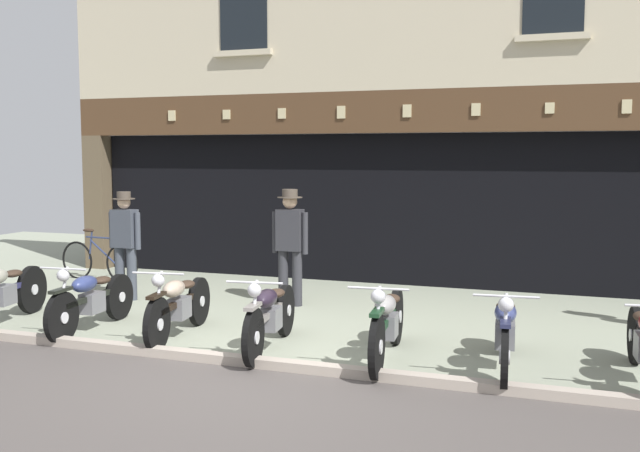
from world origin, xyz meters
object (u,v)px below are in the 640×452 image
object	(u,v)px
motorcycle_center_left	(179,304)
advert_board_near	(278,175)
advert_board_far	(226,176)
shopkeeper_center	(290,241)
motorcycle_center	(270,314)
motorcycle_far_left	(3,292)
motorcycle_left	(91,299)
motorcycle_center_right	(387,322)
leaning_bicycle	(99,260)
motorcycle_right	(505,330)
salesman_left	(125,240)

from	to	relation	value
motorcycle_center_left	advert_board_near	size ratio (longest dim) A/B	1.78
advert_board_near	advert_board_far	size ratio (longest dim) A/B	1.05
shopkeeper_center	advert_board_far	xyz separation A→B (m)	(-2.22, 2.30, 0.86)
motorcycle_center	advert_board_far	xyz separation A→B (m)	(-2.93, 4.68, 1.42)
motorcycle_far_left	motorcycle_left	size ratio (longest dim) A/B	1.04
motorcycle_center_right	leaning_bicycle	distance (m)	6.88
motorcycle_far_left	motorcycle_center_right	world-z (taller)	same
motorcycle_left	shopkeeper_center	xyz separation A→B (m)	(1.80, 2.30, 0.55)
advert_board_near	motorcycle_center	bearing A→B (deg)	-68.20
advert_board_near	leaning_bicycle	world-z (taller)	advert_board_near
motorcycle_center_right	motorcycle_right	world-z (taller)	motorcycle_center_right
shopkeeper_center	leaning_bicycle	distance (m)	4.15
salesman_left	leaning_bicycle	size ratio (longest dim) A/B	0.98
salesman_left	motorcycle_left	bearing A→B (deg)	113.67
motorcycle_center_left	leaning_bicycle	xyz separation A→B (m)	(-3.44, 3.06, -0.05)
advert_board_near	advert_board_far	distance (m)	1.06
motorcycle_center	motorcycle_center_left	bearing A→B (deg)	-14.71
motorcycle_center	advert_board_near	size ratio (longest dim) A/B	1.81
motorcycle_center_left	motorcycle_center	world-z (taller)	motorcycle_center
leaning_bicycle	advert_board_near	bearing A→B (deg)	122.10
motorcycle_right	shopkeeper_center	bearing A→B (deg)	-39.29
motorcycle_center_left	motorcycle_center	distance (m)	1.30
shopkeeper_center	advert_board_far	size ratio (longest dim) A/B	1.66
motorcycle_center_left	motorcycle_center	bearing A→B (deg)	164.85
salesman_left	leaning_bicycle	distance (m)	2.02
motorcycle_far_left	motorcycle_center	distance (m)	3.85
motorcycle_center_right	shopkeeper_center	distance (m)	3.17
salesman_left	advert_board_near	world-z (taller)	advert_board_near
motorcycle_right	leaning_bicycle	bearing A→B (deg)	-28.00
motorcycle_right	salesman_left	distance (m)	6.18
motorcycle_right	motorcycle_left	bearing A→B (deg)	-4.58
motorcycle_right	motorcycle_center_left	bearing A→B (deg)	-5.59
salesman_left	motorcycle_far_left	bearing A→B (deg)	74.71
shopkeeper_center	motorcycle_center_left	bearing A→B (deg)	74.77
motorcycle_center	advert_board_far	bearing A→B (deg)	-65.83
motorcycle_left	advert_board_near	bearing A→B (deg)	-102.52
advert_board_far	leaning_bicycle	distance (m)	2.74
advert_board_near	leaning_bicycle	distance (m)	3.54
motorcycle_center_left	shopkeeper_center	world-z (taller)	shopkeeper_center
motorcycle_far_left	shopkeeper_center	size ratio (longest dim) A/B	1.15
motorcycle_center	advert_board_near	distance (m)	5.24
motorcycle_left	leaning_bicycle	size ratio (longest dim) A/B	1.12
leaning_bicycle	motorcycle_center_left	bearing A→B (deg)	53.38
motorcycle_center_right	advert_board_near	world-z (taller)	advert_board_near
motorcycle_far_left	motorcycle_center	world-z (taller)	motorcycle_far_left
motorcycle_left	motorcycle_right	distance (m)	5.13
motorcycle_far_left	salesman_left	size ratio (longest dim) A/B	1.19
motorcycle_far_left	motorcycle_center	bearing A→B (deg)	169.91
advert_board_far	motorcycle_far_left	bearing A→B (deg)	-101.21
motorcycle_center	salesman_left	size ratio (longest dim) A/B	1.19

